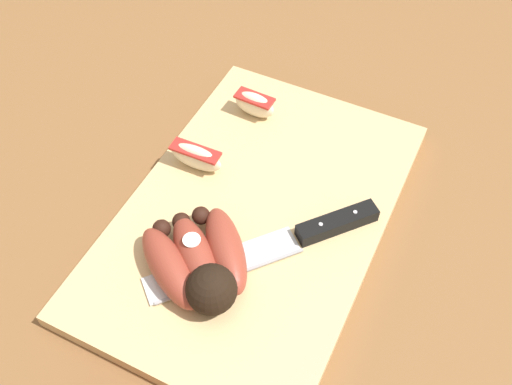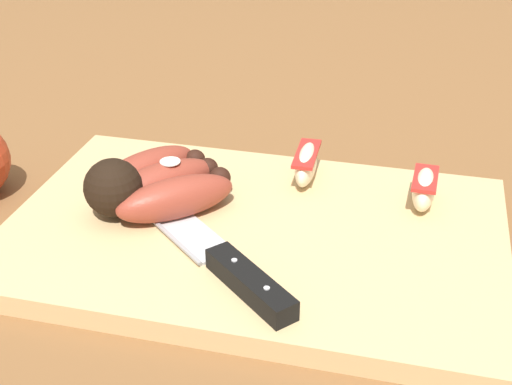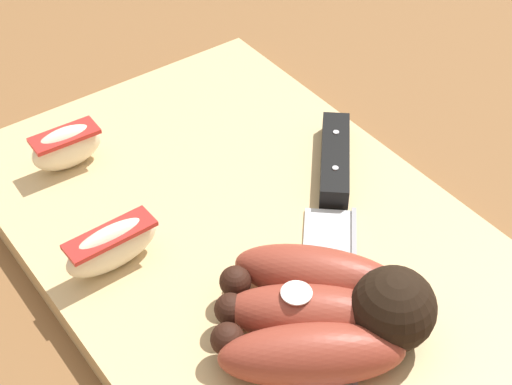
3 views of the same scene
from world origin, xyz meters
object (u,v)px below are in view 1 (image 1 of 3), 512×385
chefs_knife (300,238)px  apple_wedge_near (255,104)px  apple_wedge_middle (196,157)px  banana_bunch (199,263)px

chefs_knife → apple_wedge_near: size_ratio=3.91×
apple_wedge_middle → chefs_knife: bearing=74.2°
banana_bunch → apple_wedge_near: bearing=-167.3°
banana_bunch → apple_wedge_middle: (-0.14, -0.08, -0.00)m
chefs_knife → apple_wedge_middle: bearing=-105.8°
banana_bunch → chefs_knife: size_ratio=0.66×
banana_bunch → chefs_knife: bearing=137.3°
chefs_knife → apple_wedge_middle: size_ratio=3.25×
apple_wedge_middle → banana_bunch: bearing=31.0°
chefs_knife → apple_wedge_near: (-0.16, -0.14, 0.01)m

